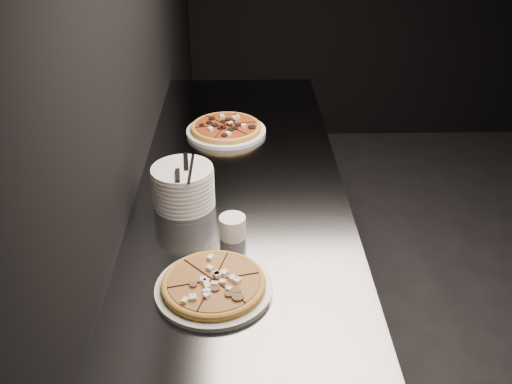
{
  "coord_description": "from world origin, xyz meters",
  "views": [
    {
      "loc": [
        -2.12,
        -1.67,
        1.96
      ],
      "look_at": [
        -2.08,
        -0.05,
        0.99
      ],
      "focal_mm": 40.0,
      "sensor_mm": 36.0,
      "label": 1
    }
  ],
  "objects_px": {
    "counter": "(243,303)",
    "cutlery": "(184,170)",
    "pizza_mushroom": "(214,285)",
    "ramekin": "(233,226)",
    "pizza_tomato": "(226,129)",
    "plate_stack": "(183,186)"
  },
  "relations": [
    {
      "from": "counter",
      "to": "cutlery",
      "type": "distance_m",
      "value": 0.63
    },
    {
      "from": "pizza_mushroom",
      "to": "cutlery",
      "type": "relative_size",
      "value": 1.56
    },
    {
      "from": "cutlery",
      "to": "ramekin",
      "type": "bearing_deg",
      "value": -54.69
    },
    {
      "from": "counter",
      "to": "cutlery",
      "type": "relative_size",
      "value": 11.02
    },
    {
      "from": "pizza_tomato",
      "to": "cutlery",
      "type": "relative_size",
      "value": 1.61
    },
    {
      "from": "pizza_tomato",
      "to": "ramekin",
      "type": "height_order",
      "value": "ramekin"
    },
    {
      "from": "pizza_tomato",
      "to": "plate_stack",
      "type": "bearing_deg",
      "value": -103.06
    },
    {
      "from": "pizza_tomato",
      "to": "ramekin",
      "type": "xyz_separation_m",
      "value": [
        0.04,
        -0.77,
        0.02
      ]
    },
    {
      "from": "counter",
      "to": "ramekin",
      "type": "height_order",
      "value": "ramekin"
    },
    {
      "from": "counter",
      "to": "plate_stack",
      "type": "distance_m",
      "value": 0.56
    },
    {
      "from": "cutlery",
      "to": "ramekin",
      "type": "relative_size",
      "value": 2.69
    },
    {
      "from": "pizza_tomato",
      "to": "ramekin",
      "type": "relative_size",
      "value": 4.33
    },
    {
      "from": "counter",
      "to": "pizza_mushroom",
      "type": "xyz_separation_m",
      "value": [
        -0.08,
        -0.46,
        0.48
      ]
    },
    {
      "from": "ramekin",
      "to": "pizza_mushroom",
      "type": "bearing_deg",
      "value": -100.86
    },
    {
      "from": "pizza_mushroom",
      "to": "plate_stack",
      "type": "bearing_deg",
      "value": 104.64
    },
    {
      "from": "pizza_mushroom",
      "to": "cutlery",
      "type": "xyz_separation_m",
      "value": [
        -0.11,
        0.44,
        0.12
      ]
    },
    {
      "from": "pizza_tomato",
      "to": "ramekin",
      "type": "distance_m",
      "value": 0.77
    },
    {
      "from": "pizza_mushroom",
      "to": "counter",
      "type": "bearing_deg",
      "value": 80.67
    },
    {
      "from": "plate_stack",
      "to": "ramekin",
      "type": "bearing_deg",
      "value": -49.77
    },
    {
      "from": "plate_stack",
      "to": "cutlery",
      "type": "height_order",
      "value": "cutlery"
    },
    {
      "from": "cutlery",
      "to": "pizza_tomato",
      "type": "bearing_deg",
      "value": 72.23
    },
    {
      "from": "pizza_tomato",
      "to": "ramekin",
      "type": "bearing_deg",
      "value": -87.33
    }
  ]
}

